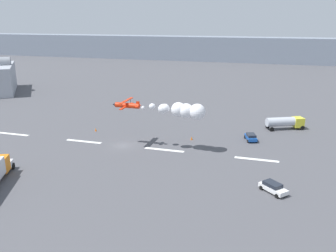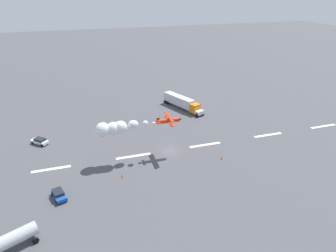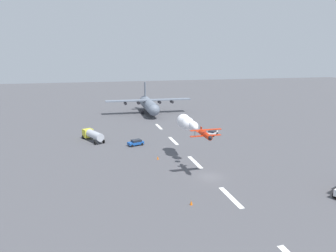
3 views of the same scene
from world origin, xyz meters
name	(u,v)px [view 1 (image 1 of 3)]	position (x,y,z in m)	size (l,w,h in m)	color
ground_plane	(123,145)	(0.00, 0.00, 0.00)	(440.00, 440.00, 0.00)	#4C4C51
runway_stripe_2	(13,134)	(-26.60, 0.00, 0.01)	(8.00, 0.90, 0.01)	white
runway_stripe_3	(84,141)	(-8.87, 0.00, 0.01)	(8.00, 0.90, 0.01)	white
runway_stripe_4	(164,150)	(8.87, 0.00, 0.01)	(8.00, 0.90, 0.01)	white
runway_stripe_5	(257,159)	(26.60, 0.00, 0.01)	(8.00, 0.90, 0.01)	white
mountain_ridge_distant	(226,49)	(0.00, 156.39, 7.13)	(396.00, 16.00, 14.26)	gray
stunt_biplane_red	(180,110)	(11.74, 0.85, 8.07)	(18.99, 6.04, 3.09)	red
fuel_tanker_truck	(285,122)	(31.88, 21.05, 1.74)	(8.95, 5.99, 2.90)	yellow
followme_car_yellow	(273,187)	(29.60, -12.55, 0.81)	(4.45, 4.28, 1.52)	white
airport_staff_sedan	(251,137)	(24.81, 10.49, 0.81)	(2.98, 4.36, 1.52)	#194CA5
traffic_cone_near	(96,130)	(-9.76, 7.14, 0.38)	(0.44, 0.44, 0.75)	orange
traffic_cone_far	(192,138)	(12.69, 7.43, 0.38)	(0.44, 0.44, 0.75)	orange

